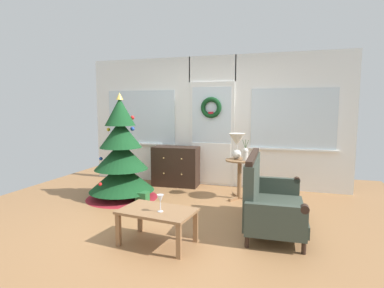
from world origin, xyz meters
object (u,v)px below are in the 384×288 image
at_px(wine_glass, 160,199).
at_px(dresser_cabinet, 176,166).
at_px(gift_box, 142,198).
at_px(settee_sofa, 267,199).
at_px(flower_vase, 245,153).
at_px(coffee_table, 157,215).
at_px(table_lamp, 237,142).
at_px(christmas_tree, 121,161).
at_px(side_table, 240,171).

bearing_deg(wine_glass, dresser_cabinet, 106.27).
height_order(wine_glass, gift_box, wine_glass).
bearing_deg(settee_sofa, flower_vase, 110.81).
bearing_deg(coffee_table, wine_glass, -38.88).
bearing_deg(settee_sofa, wine_glass, -140.82).
bearing_deg(settee_sofa, gift_box, 167.00).
bearing_deg(table_lamp, gift_box, -151.30).
distance_m(table_lamp, flower_vase, 0.25).
bearing_deg(dresser_cabinet, wine_glass, -73.73).
bearing_deg(gift_box, flower_vase, 23.17).
distance_m(settee_sofa, coffee_table, 1.45).
bearing_deg(christmas_tree, dresser_cabinet, 60.80).
xyz_separation_m(settee_sofa, side_table, (-0.53, 1.19, 0.11)).
relative_size(side_table, wine_glass, 3.46).
distance_m(christmas_tree, side_table, 2.03).
bearing_deg(christmas_tree, wine_glass, -48.52).
relative_size(table_lamp, coffee_table, 0.49).
relative_size(christmas_tree, coffee_table, 2.01).
relative_size(dresser_cabinet, settee_sofa, 0.64).
relative_size(side_table, table_lamp, 1.54).
bearing_deg(coffee_table, settee_sofa, 36.27).
relative_size(dresser_cabinet, table_lamp, 2.09).
bearing_deg(table_lamp, side_table, -33.69).
relative_size(table_lamp, wine_glass, 2.26).
bearing_deg(dresser_cabinet, side_table, -21.43).
bearing_deg(christmas_tree, coffee_table, -48.88).
relative_size(dresser_cabinet, coffee_table, 1.02).
height_order(christmas_tree, gift_box, christmas_tree).
bearing_deg(coffee_table, table_lamp, 74.60).
bearing_deg(side_table, dresser_cabinet, 158.57).
bearing_deg(wine_glass, coffee_table, 141.12).
height_order(table_lamp, coffee_table, table_lamp).
xyz_separation_m(table_lamp, coffee_table, (-0.57, -2.09, -0.62)).
distance_m(christmas_tree, table_lamp, 2.00).
height_order(christmas_tree, side_table, christmas_tree).
bearing_deg(table_lamp, flower_vase, -32.01).
height_order(coffee_table, gift_box, coffee_table).
height_order(flower_vase, wine_glass, flower_vase).
bearing_deg(table_lamp, christmas_tree, -162.61).
height_order(side_table, wine_glass, side_table).
relative_size(dresser_cabinet, flower_vase, 2.62).
height_order(dresser_cabinet, table_lamp, table_lamp).
height_order(side_table, table_lamp, table_lamp).
height_order(settee_sofa, gift_box, settee_sofa).
relative_size(settee_sofa, wine_glass, 7.38).
distance_m(dresser_cabinet, flower_vase, 1.61).
xyz_separation_m(dresser_cabinet, table_lamp, (1.28, -0.49, 0.57)).
relative_size(settee_sofa, gift_box, 7.72).
distance_m(flower_vase, wine_glass, 2.16).
height_order(settee_sofa, wine_glass, settee_sofa).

